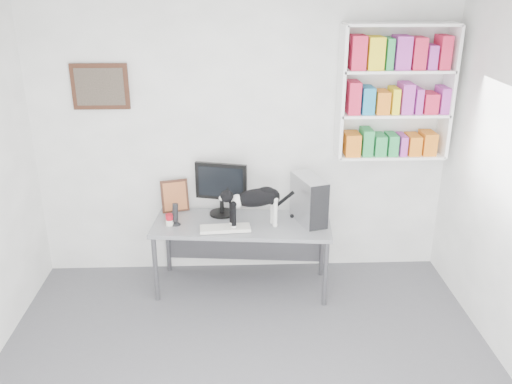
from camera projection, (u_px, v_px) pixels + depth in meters
room at (248, 232)px, 3.37m from camera, size 4.01×4.01×2.70m
bookshelf at (395, 92)px, 4.96m from camera, size 1.03×0.28×1.24m
wall_art at (100, 87)px, 4.95m from camera, size 0.52×0.04×0.42m
desk at (242, 255)px, 5.20m from camera, size 1.71×0.80×0.69m
monitor at (221, 189)px, 5.16m from camera, size 0.55×0.36×0.53m
keyboard at (225, 228)px, 4.92m from camera, size 0.47×0.21×0.03m
pc_tower at (309, 199)px, 5.03m from camera, size 0.32×0.48×0.44m
speaker at (175, 214)px, 4.99m from camera, size 0.12×0.12×0.22m
leaning_print at (175, 195)px, 5.27m from camera, size 0.28×0.17×0.33m
soup_can at (170, 220)px, 5.01m from camera, size 0.09×0.09×0.11m
cat at (255, 208)px, 4.91m from camera, size 0.66×0.33×0.39m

